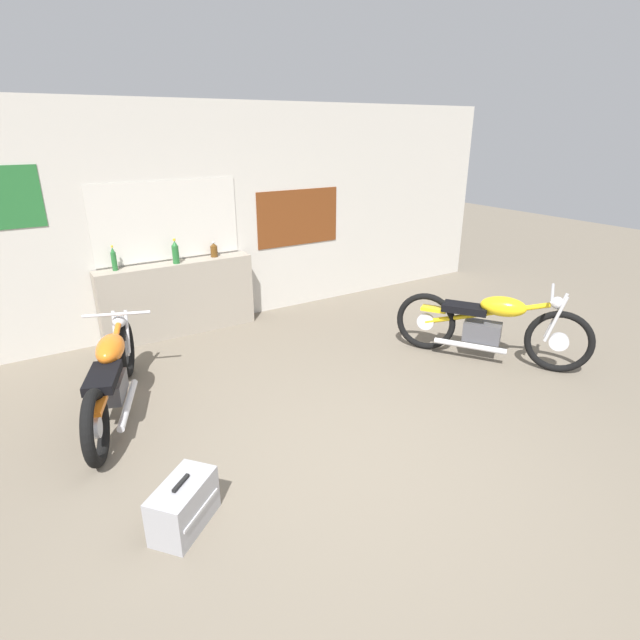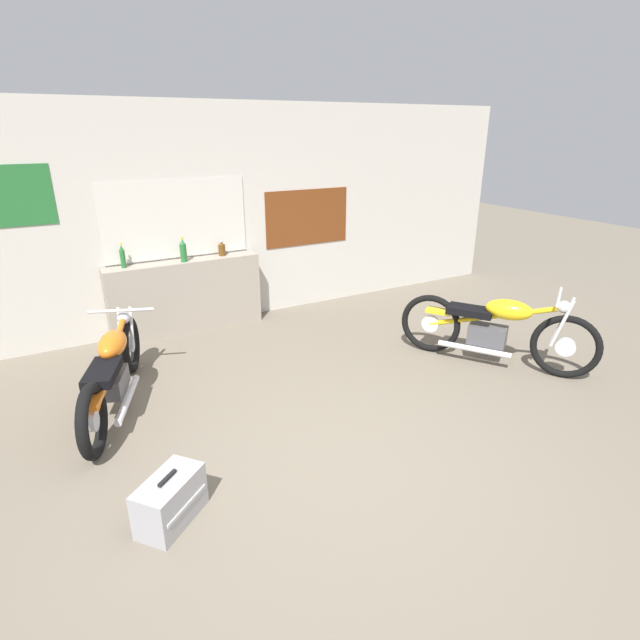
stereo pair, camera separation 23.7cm
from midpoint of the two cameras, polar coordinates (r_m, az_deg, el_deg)
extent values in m
plane|color=#706656|center=(4.01, 4.41, -17.17)|extent=(24.00, 24.00, 0.00)
cube|color=beige|center=(6.58, -13.41, 11.14)|extent=(10.00, 0.06, 2.80)
cube|color=silver|center=(6.49, -15.14, 11.04)|extent=(1.72, 0.01, 0.89)
cube|color=beige|center=(6.48, -15.13, 11.03)|extent=(1.78, 0.01, 0.95)
cube|color=brown|center=(7.18, -0.50, 11.64)|extent=(1.28, 0.01, 0.77)
cube|color=#23662D|center=(6.24, -30.97, 12.02)|extent=(0.82, 0.01, 0.64)
cube|color=gray|center=(6.58, -14.02, 2.65)|extent=(1.92, 0.28, 0.93)
cylinder|color=#23662D|center=(6.31, -20.61, 6.55)|extent=(0.06, 0.06, 0.21)
cone|color=#23662D|center=(6.29, -20.76, 7.74)|extent=(0.05, 0.05, 0.06)
cylinder|color=gold|center=(6.28, -20.81, 8.10)|extent=(0.02, 0.02, 0.02)
cylinder|color=#23662D|center=(6.39, -14.32, 7.44)|extent=(0.08, 0.08, 0.22)
cone|color=#23662D|center=(6.36, -14.43, 8.66)|extent=(0.07, 0.07, 0.06)
cylinder|color=gold|center=(6.35, -14.47, 9.04)|extent=(0.03, 0.03, 0.02)
cylinder|color=#5B3814|center=(6.61, -10.14, 7.86)|extent=(0.09, 0.09, 0.14)
cone|color=#5B3814|center=(6.59, -10.19, 8.63)|extent=(0.08, 0.08, 0.04)
cylinder|color=silver|center=(6.58, -10.21, 8.86)|extent=(0.04, 0.04, 0.02)
torus|color=black|center=(5.68, -19.79, -2.68)|extent=(0.30, 0.61, 0.62)
cylinder|color=silver|center=(5.68, -19.79, -2.68)|extent=(0.12, 0.18, 0.17)
torus|color=black|center=(4.37, -23.15, -10.61)|extent=(0.30, 0.61, 0.62)
cylinder|color=silver|center=(4.37, -23.15, -10.61)|extent=(0.12, 0.18, 0.17)
cube|color=#4C4C51|center=(4.95, -21.38, -6.68)|extent=(0.35, 0.47, 0.18)
cylinder|color=orange|center=(4.87, -21.66, -4.80)|extent=(0.53, 1.30, 0.38)
ellipsoid|color=orange|center=(5.00, -21.40, -2.60)|extent=(0.40, 0.56, 0.22)
cube|color=black|center=(4.66, -22.27, -5.58)|extent=(0.40, 0.56, 0.08)
cube|color=orange|center=(4.37, -23.15, -8.39)|extent=(0.24, 0.33, 0.04)
cylinder|color=silver|center=(5.54, -20.81, -0.92)|extent=(0.10, 0.18, 0.43)
cylinder|color=silver|center=(5.52, -19.59, -0.85)|extent=(0.10, 0.18, 0.43)
cylinder|color=silver|center=(5.38, -20.64, 1.00)|extent=(0.61, 0.25, 0.03)
sphere|color=silver|center=(5.47, -20.39, 0.24)|extent=(0.13, 0.13, 0.13)
cylinder|color=silver|center=(4.88, -19.81, -8.48)|extent=(0.35, 0.80, 0.06)
torus|color=black|center=(5.84, 27.31, -2.77)|extent=(0.44, 0.62, 0.69)
cylinder|color=silver|center=(5.84, 27.31, -2.77)|extent=(0.15, 0.19, 0.20)
torus|color=black|center=(5.97, 13.62, -0.41)|extent=(0.44, 0.62, 0.69)
cylinder|color=silver|center=(5.97, 13.62, -0.41)|extent=(0.15, 0.19, 0.20)
cube|color=#4C4C51|center=(5.87, 19.68, -1.62)|extent=(0.40, 0.46, 0.22)
cylinder|color=yellow|center=(5.80, 19.94, 0.35)|extent=(0.76, 1.13, 0.45)
ellipsoid|color=yellow|center=(5.75, 21.90, 1.08)|extent=(0.47, 0.54, 0.22)
cube|color=black|center=(5.81, 17.90, 1.00)|extent=(0.47, 0.54, 0.08)
cube|color=yellow|center=(5.89, 14.57, 1.00)|extent=(0.27, 0.32, 0.04)
cylinder|color=silver|center=(5.80, 27.06, -0.04)|extent=(0.12, 0.16, 0.52)
cylinder|color=silver|center=(5.69, 27.02, -0.43)|extent=(0.12, 0.16, 0.52)
cylinder|color=silver|center=(5.67, 26.77, 2.38)|extent=(0.55, 0.38, 0.03)
sphere|color=silver|center=(5.70, 27.20, 1.33)|extent=(0.13, 0.13, 0.13)
cylinder|color=silver|center=(5.81, 18.32, -3.20)|extent=(0.48, 0.70, 0.06)
cube|color=#9E9EA3|center=(3.63, -14.86, -19.31)|extent=(0.54, 0.51, 0.33)
cube|color=silver|center=(3.57, -12.99, -19.96)|extent=(0.32, 0.27, 0.02)
cube|color=black|center=(3.52, -15.14, -17.05)|extent=(0.15, 0.13, 0.02)
camera|label=1|loc=(0.12, -88.62, 0.53)|focal=28.00mm
camera|label=2|loc=(0.12, 91.38, -0.53)|focal=28.00mm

